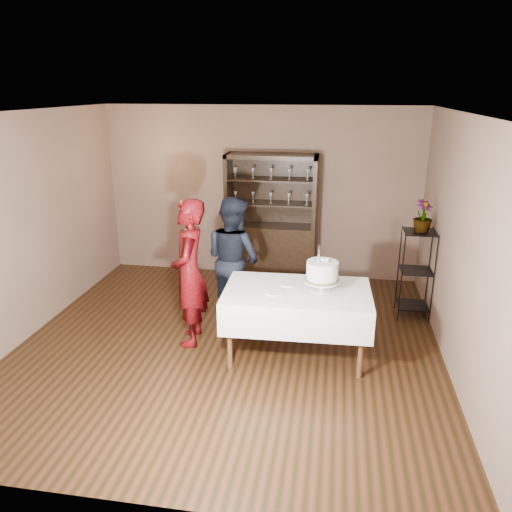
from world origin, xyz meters
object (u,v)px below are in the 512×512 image
object	(u,v)px
plant_etagere	(416,270)
cake	(322,273)
china_hutch	(271,239)
woman	(189,273)
potted_plant	(423,216)
man	(233,259)
cake_table	(297,306)

from	to	relation	value
plant_etagere	cake	size ratio (longest dim) A/B	2.24
china_hutch	cake	size ratio (longest dim) A/B	3.74
woman	cake	world-z (taller)	woman
woman	potted_plant	xyz separation A→B (m)	(2.76, 1.16, 0.51)
china_hutch	man	size ratio (longest dim) A/B	1.21
woman	man	world-z (taller)	woman
man	potted_plant	world-z (taller)	man
plant_etagere	man	distance (m)	2.42
cake	potted_plant	xyz separation A→B (m)	(1.21, 1.27, 0.37)
potted_plant	cake_table	bearing A→B (deg)	-138.58
woman	plant_etagere	bearing A→B (deg)	103.64
woman	man	size ratio (longest dim) A/B	1.07
man	cake	bearing A→B (deg)	178.48
cake_table	woman	distance (m)	1.32
china_hutch	potted_plant	xyz separation A→B (m)	(2.09, -1.07, 0.73)
china_hutch	cake	world-z (taller)	china_hutch
potted_plant	cake	bearing A→B (deg)	-133.52
potted_plant	woman	bearing A→B (deg)	-157.21
cake_table	potted_plant	xyz separation A→B (m)	(1.47, 1.30, 0.77)
potted_plant	man	bearing A→B (deg)	-170.03
man	plant_etagere	bearing A→B (deg)	-135.15
woman	potted_plant	distance (m)	3.03
potted_plant	china_hutch	bearing A→B (deg)	152.95
cake_table	man	world-z (taller)	man
cake	potted_plant	world-z (taller)	potted_plant
china_hutch	cake	xyz separation A→B (m)	(0.88, -2.34, 0.36)
cake	potted_plant	size ratio (longest dim) A/B	1.29
plant_etagere	man	world-z (taller)	man
china_hutch	man	xyz separation A→B (m)	(-0.30, -1.49, 0.16)
china_hutch	potted_plant	distance (m)	2.46
cake_table	cake	xyz separation A→B (m)	(0.26, 0.03, 0.41)
cake_table	china_hutch	bearing A→B (deg)	104.61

